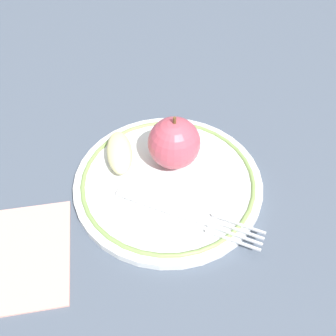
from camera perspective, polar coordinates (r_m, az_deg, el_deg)
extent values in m
plane|color=#434D5C|center=(0.49, 1.70, -4.27)|extent=(2.00, 2.00, 0.00)
cylinder|color=silver|center=(0.50, 0.00, -2.17)|extent=(0.25, 0.25, 0.01)
torus|color=#789750|center=(0.50, 0.00, -1.77)|extent=(0.23, 0.23, 0.01)
sphere|color=#B54554|center=(0.49, 0.94, 3.84)|extent=(0.07, 0.07, 0.07)
cylinder|color=brown|center=(0.46, 1.00, 7.21)|extent=(0.00, 0.00, 0.01)
ellipsoid|color=beige|center=(0.51, -7.40, 2.39)|extent=(0.06, 0.09, 0.03)
cube|color=silver|center=(0.47, -2.03, -5.49)|extent=(0.10, 0.03, 0.00)
cube|color=silver|center=(0.45, 5.11, -7.92)|extent=(0.02, 0.01, 0.00)
cube|color=silver|center=(0.44, 9.83, -10.81)|extent=(0.07, 0.01, 0.00)
cube|color=silver|center=(0.45, 10.12, -9.99)|extent=(0.07, 0.01, 0.00)
cube|color=silver|center=(0.45, 10.41, -9.19)|extent=(0.07, 0.01, 0.00)
cube|color=silver|center=(0.46, 10.69, -8.40)|extent=(0.07, 0.01, 0.00)
cube|color=tan|center=(0.48, -23.32, -12.34)|extent=(0.19, 0.18, 0.01)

